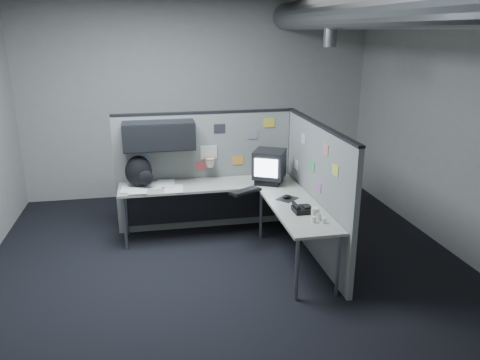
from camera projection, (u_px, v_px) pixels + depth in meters
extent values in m
cube|color=black|center=(229.00, 269.00, 5.43)|extent=(5.60, 5.60, 0.01)
cube|color=#9E9E99|center=(199.00, 98.00, 7.57)|extent=(5.60, 0.01, 3.20)
cube|color=#9E9E99|center=(323.00, 250.00, 2.32)|extent=(5.60, 0.01, 3.20)
cube|color=#9E9E99|center=(464.00, 124.00, 5.46)|extent=(0.01, 5.60, 3.20)
cylinder|color=slate|center=(361.00, 9.00, 4.82)|extent=(0.40, 5.49, 0.40)
cylinder|color=slate|center=(330.00, 34.00, 5.64)|extent=(0.16, 0.16, 0.30)
cube|color=gray|center=(206.00, 172.00, 6.39)|extent=(2.43, 0.06, 1.60)
cube|color=black|center=(205.00, 112.00, 6.14)|extent=(2.43, 0.07, 0.03)
cube|color=black|center=(290.00, 167.00, 6.61)|extent=(0.07, 0.07, 1.60)
cube|color=black|center=(159.00, 135.00, 5.91)|extent=(0.90, 0.35, 0.35)
cube|color=black|center=(159.00, 138.00, 5.75)|extent=(0.90, 0.02, 0.33)
cube|color=silver|center=(209.00, 152.00, 6.27)|extent=(0.22, 0.02, 0.18)
torus|color=#D85914|center=(210.00, 159.00, 6.21)|extent=(0.16, 0.16, 0.01)
cone|color=white|center=(210.00, 163.00, 6.22)|extent=(0.14, 0.14, 0.11)
cube|color=#337FCC|center=(141.00, 160.00, 6.13)|extent=(0.15, 0.01, 0.12)
cube|color=#26262D|center=(219.00, 128.00, 6.21)|extent=(0.15, 0.01, 0.12)
cube|color=orange|center=(238.00, 160.00, 6.39)|extent=(0.15, 0.01, 0.12)
cube|color=gray|center=(252.00, 134.00, 6.32)|extent=(0.15, 0.01, 0.12)
cube|color=gold|center=(269.00, 123.00, 6.32)|extent=(0.15, 0.01, 0.12)
cube|color=#CC4C4C|center=(202.00, 166.00, 6.31)|extent=(0.15, 0.01, 0.12)
cube|color=gray|center=(316.00, 192.00, 5.59)|extent=(0.06, 2.23, 1.60)
cube|color=black|center=(320.00, 125.00, 5.34)|extent=(0.07, 2.23, 0.03)
cube|color=silver|center=(303.00, 139.00, 5.82)|extent=(0.01, 0.15, 0.12)
cube|color=#4CB266|center=(312.00, 166.00, 5.57)|extent=(0.01, 0.15, 0.12)
cube|color=#D87F7F|center=(326.00, 150.00, 5.11)|extent=(0.01, 0.15, 0.12)
cube|color=silver|center=(296.00, 165.00, 6.18)|extent=(0.01, 0.15, 0.12)
cube|color=#E5D84C|center=(335.00, 170.00, 4.87)|extent=(0.01, 0.15, 0.12)
cube|color=#B266B2|center=(319.00, 187.00, 5.39)|extent=(0.01, 0.15, 0.12)
cube|color=#9F9C8F|center=(208.00, 185.00, 6.11)|extent=(2.30, 0.56, 0.03)
cube|color=#9F9C8F|center=(298.00, 209.00, 5.29)|extent=(0.56, 1.55, 0.03)
cube|color=black|center=(207.00, 202.00, 6.41)|extent=(2.18, 0.02, 0.55)
cylinder|color=gray|center=(125.00, 223.00, 5.82)|extent=(0.04, 0.04, 0.70)
cylinder|color=gray|center=(126.00, 211.00, 6.23)|extent=(0.04, 0.04, 0.70)
cylinder|color=gray|center=(261.00, 213.00, 6.14)|extent=(0.04, 0.04, 0.70)
cylinder|color=gray|center=(297.00, 269.00, 4.70)|extent=(0.04, 0.04, 0.70)
cylinder|color=gray|center=(338.00, 265.00, 4.78)|extent=(0.04, 0.04, 0.70)
cube|color=black|center=(269.00, 180.00, 6.15)|extent=(0.45, 0.47, 0.07)
cube|color=black|center=(269.00, 164.00, 6.09)|extent=(0.51, 0.51, 0.36)
cube|color=#D1E3F9|center=(266.00, 168.00, 5.90)|extent=(0.27, 0.15, 0.24)
cube|color=black|center=(245.00, 191.00, 5.78)|extent=(0.44, 0.35, 0.03)
cube|color=black|center=(245.00, 190.00, 5.77)|extent=(0.40, 0.31, 0.01)
cube|color=black|center=(287.00, 199.00, 5.56)|extent=(0.30, 0.29, 0.01)
ellipsoid|color=black|center=(287.00, 197.00, 5.55)|extent=(0.12, 0.08, 0.04)
cube|color=black|center=(302.00, 210.00, 5.15)|extent=(0.19, 0.21, 0.06)
cylinder|color=black|center=(296.00, 206.00, 5.13)|extent=(0.04, 0.19, 0.04)
cube|color=black|center=(307.00, 206.00, 5.14)|extent=(0.09, 0.11, 0.02)
cylinder|color=silver|center=(319.00, 217.00, 4.92)|extent=(0.05, 0.05, 0.08)
cylinder|color=silver|center=(314.00, 220.00, 4.87)|extent=(0.05, 0.05, 0.07)
cylinder|color=silver|center=(324.00, 221.00, 4.86)|extent=(0.04, 0.04, 0.06)
cylinder|color=#D85914|center=(314.00, 214.00, 4.97)|extent=(0.05, 0.05, 0.09)
cylinder|color=beige|center=(315.00, 213.00, 4.96)|extent=(0.09, 0.09, 0.12)
cube|color=white|center=(174.00, 189.00, 5.91)|extent=(0.25, 0.34, 0.00)
cube|color=white|center=(153.00, 185.00, 6.04)|extent=(0.25, 0.34, 0.00)
cube|color=white|center=(130.00, 189.00, 5.90)|extent=(0.25, 0.34, 0.00)
cube|color=white|center=(166.00, 183.00, 6.10)|extent=(0.25, 0.34, 0.00)
cube|color=white|center=(138.00, 190.00, 5.83)|extent=(0.25, 0.34, 0.00)
ellipsoid|color=black|center=(139.00, 171.00, 5.93)|extent=(0.40, 0.34, 0.41)
ellipsoid|color=black|center=(146.00, 178.00, 5.86)|extent=(0.21, 0.16, 0.19)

